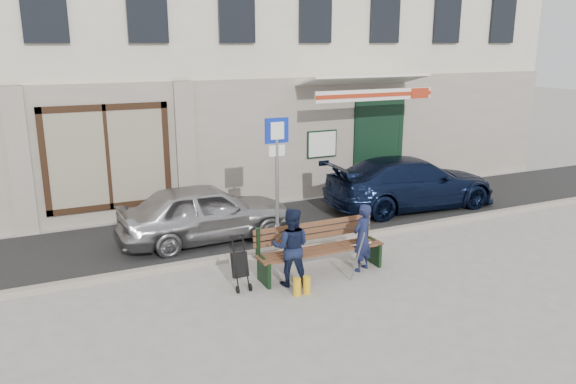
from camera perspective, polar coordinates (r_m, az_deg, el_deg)
ground at (r=10.26m, az=5.03°, el=-8.45°), size 80.00×80.00×0.00m
asphalt_lane at (r=12.85m, az=-1.91°, el=-3.48°), size 60.00×3.20×0.01m
curb at (r=11.46m, az=1.27°, el=-5.51°), size 60.00×0.18×0.12m
building at (r=17.27m, az=-9.43°, el=17.77°), size 20.00×8.27×10.00m
car_silver at (r=11.90m, az=-8.37°, el=-2.04°), size 3.68×1.57×1.24m
car_navy at (r=14.47m, az=12.36°, el=0.94°), size 4.56×2.05×1.30m
parking_sign at (r=11.02m, az=-1.13°, el=3.01°), size 0.49×0.08×2.66m
bench at (r=10.16m, az=3.11°, el=-5.86°), size 2.40×1.17×0.98m
man at (r=10.33m, az=7.55°, el=-4.61°), size 0.54×0.46×1.26m
woman at (r=9.62m, az=0.30°, el=-5.60°), size 0.83×0.77×1.37m
stroller at (r=9.61m, az=-4.90°, el=-7.50°), size 0.27×0.38×0.92m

